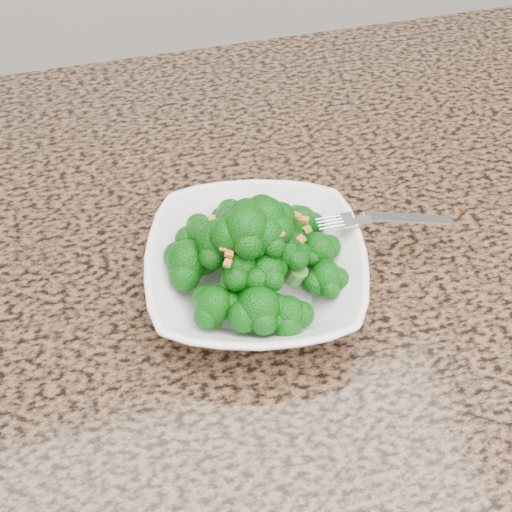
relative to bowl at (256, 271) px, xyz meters
name	(u,v)px	position (x,y,z in m)	size (l,w,h in m)	color
cabinet	(293,492)	(0.05, -0.05, -0.49)	(1.55, 0.95, 0.87)	#362416
granite_counter	(313,326)	(0.05, -0.05, -0.04)	(1.64, 1.04, 0.03)	brown
bowl	(256,271)	(0.00, 0.00, 0.00)	(0.22, 0.22, 0.05)	white
broccoli_pile	(256,227)	(0.00, 0.00, 0.06)	(0.19, 0.19, 0.08)	#0A580A
garlic_topping	(256,195)	(0.00, 0.00, 0.11)	(0.12, 0.12, 0.01)	orange
fork	(365,220)	(0.12, 0.01, 0.03)	(0.16, 0.03, 0.01)	silver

